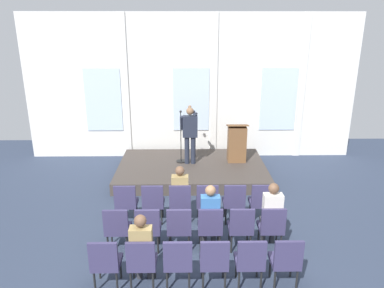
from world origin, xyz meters
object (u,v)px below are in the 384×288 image
object	(u,v)px
audience_r0_c2	(180,191)
chair_r2_c0	(105,261)
lectern	(237,143)
chair_r1_c3	(210,226)
chair_r0_c1	(153,201)
chair_r1_c2	(179,226)
chair_r2_c1	(142,260)
chair_r2_c4	(250,259)
audience_r1_c5	(271,213)
chair_r1_c0	(117,227)
chair_r1_c1	(148,226)
speaker	(190,131)
chair_r2_c3	(214,260)
chair_r0_c3	(207,201)
mic_stand	(181,151)
chair_r0_c4	(234,200)
audience_r1_c3	(210,214)
chair_r2_c2	(178,260)
chair_r1_c5	(272,225)
audience_r2_c1	(142,247)
chair_r2_c5	(286,259)
chair_r0_c2	(180,201)
chair_r0_c0	(126,201)
chair_r0_c5	(261,200)

from	to	relation	value
audience_r0_c2	chair_r2_c0	xyz separation A→B (m)	(-1.17, -2.16, -0.20)
lectern	chair_r1_c3	size ratio (longest dim) A/B	1.23
chair_r0_c1	chair_r1_c2	world-z (taller)	same
chair_r2_c1	chair_r2_c4	bearing A→B (deg)	0.00
audience_r1_c5	chair_r1_c0	bearing A→B (deg)	-178.47
chair_r2_c4	chair_r1_c1	bearing A→B (deg)	149.34
speaker	chair_r1_c2	distance (m)	3.94
chair_r1_c3	chair_r2_c3	xyz separation A→B (m)	(0.00, -1.04, 0.00)
chair_r0_c3	chair_r2_c4	size ratio (longest dim) A/B	1.00
chair_r0_c3	chair_r1_c3	world-z (taller)	same
mic_stand	audience_r0_c2	xyz separation A→B (m)	(0.02, -2.85, 0.07)
chair_r0_c1	audience_r1_c5	bearing A→B (deg)	-22.35
audience_r0_c2	chair_r2_c4	xyz separation A→B (m)	(1.17, -2.16, -0.20)
mic_stand	chair_r1_c3	size ratio (longest dim) A/B	1.65
audience_r1_c5	mic_stand	bearing A→B (deg)	114.58
chair_r0_c4	chair_r1_c2	world-z (taller)	same
chair_r0_c3	audience_r1_c3	world-z (taller)	audience_r1_c3
mic_stand	chair_r1_c0	bearing A→B (deg)	-106.15
chair_r2_c2	chair_r0_c3	bearing A→B (deg)	74.29
lectern	chair_r1_c2	world-z (taller)	lectern
chair_r1_c3	chair_r2_c1	bearing A→B (deg)	-138.36
lectern	chair_r2_c2	size ratio (longest dim) A/B	1.23
chair_r1_c5	chair_r2_c0	world-z (taller)	same
chair_r1_c2	chair_r2_c4	world-z (taller)	same
audience_r2_c1	chair_r2_c3	xyz separation A→B (m)	(1.17, -0.08, -0.20)
chair_r1_c3	chair_r2_c2	xyz separation A→B (m)	(-0.59, -1.04, 0.00)
chair_r0_c1	chair_r2_c5	bearing A→B (deg)	-41.64
chair_r0_c1	chair_r2_c0	distance (m)	2.16
chair_r1_c0	chair_r2_c0	xyz separation A→B (m)	(0.00, -1.04, 0.00)
lectern	chair_r2_c2	bearing A→B (deg)	-107.73
chair_r2_c3	chair_r0_c2	bearing A→B (deg)	105.71
mic_stand	chair_r0_c0	size ratio (longest dim) A/B	1.65
audience_r1_c3	chair_r2_c2	bearing A→B (deg)	-117.58
chair_r2_c5	audience_r1_c3	bearing A→B (deg)	136.25
chair_r0_c5	chair_r2_c5	size ratio (longest dim) A/B	1.00
chair_r0_c3	chair_r2_c2	bearing A→B (deg)	-105.71
chair_r1_c0	chair_r2_c5	bearing A→B (deg)	-19.58
chair_r2_c2	chair_r2_c3	xyz separation A→B (m)	(0.59, 0.00, 0.00)
audience_r0_c2	chair_r2_c4	bearing A→B (deg)	-61.58
chair_r2_c5	chair_r1_c3	bearing A→B (deg)	138.36
audience_r2_c1	chair_r2_c2	size ratio (longest dim) A/B	1.41
chair_r1_c2	chair_r1_c1	bearing A→B (deg)	180.00
chair_r0_c4	chair_r2_c0	distance (m)	3.14
chair_r1_c5	chair_r2_c4	distance (m)	1.20
chair_r2_c2	chair_r2_c3	bearing A→B (deg)	0.00
speaker	chair_r1_c3	world-z (taller)	speaker
chair_r0_c1	chair_r0_c5	distance (m)	2.34
chair_r0_c5	chair_r1_c2	size ratio (longest dim) A/B	1.00
chair_r2_c5	lectern	bearing A→B (deg)	91.57
lectern	chair_r1_c0	world-z (taller)	lectern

